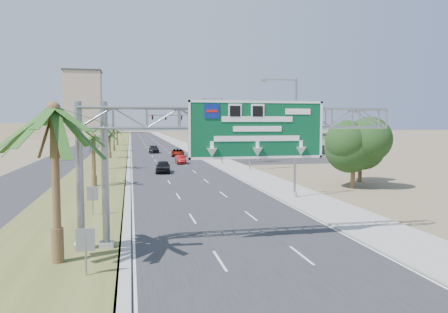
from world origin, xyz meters
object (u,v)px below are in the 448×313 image
at_px(palm_near, 54,110).
at_px(car_left_lane, 163,167).
at_px(car_mid_lane, 180,160).
at_px(car_right_lane, 178,153).
at_px(pole_sign_red_far, 199,121).
at_px(pole_sign_blue, 250,127).
at_px(store_building, 282,145).
at_px(pole_sign_red_near, 250,116).
at_px(signal_mast, 189,130).
at_px(car_far, 154,149).
at_px(sign_gantry, 226,129).

relative_size(palm_near, car_left_lane, 1.86).
bearing_deg(car_mid_lane, palm_near, -103.08).
bearing_deg(car_right_lane, car_mid_lane, -89.18).
relative_size(car_left_lane, pole_sign_red_far, 0.53).
bearing_deg(pole_sign_blue, store_building, 52.40).
height_order(pole_sign_red_near, pole_sign_blue, pole_sign_red_near).
height_order(car_left_lane, car_right_lane, car_left_lane).
bearing_deg(pole_sign_red_near, car_right_lane, 105.28).
bearing_deg(store_building, car_left_lane, -135.91).
distance_m(store_building, car_right_lane, 19.61).
relative_size(signal_mast, pole_sign_red_near, 1.14).
bearing_deg(store_building, pole_sign_red_near, -118.96).
distance_m(signal_mast, car_right_lane, 5.84).
bearing_deg(car_left_lane, car_far, 94.27).
distance_m(store_building, pole_sign_blue, 16.12).
distance_m(car_left_lane, car_right_lane, 26.40).
bearing_deg(pole_sign_blue, car_left_lane, -143.18).
xyz_separation_m(sign_gantry, car_mid_lane, (2.56, 44.34, -5.41)).
distance_m(store_building, car_mid_lane, 23.66).
relative_size(car_left_lane, car_right_lane, 0.89).
height_order(sign_gantry, pole_sign_blue, pole_sign_blue).
height_order(car_far, pole_sign_blue, pole_sign_blue).
relative_size(car_mid_lane, car_right_lane, 0.78).
distance_m(palm_near, car_mid_lane, 47.90).
xyz_separation_m(sign_gantry, car_far, (-0.21, 68.87, -5.33)).
xyz_separation_m(sign_gantry, pole_sign_red_near, (10.59, 33.53, 1.07)).
xyz_separation_m(sign_gantry, car_right_lane, (3.68, 58.81, -5.35)).
xyz_separation_m(car_far, pole_sign_red_near, (10.80, -35.33, 6.40)).
xyz_separation_m(palm_near, car_right_lane, (11.82, 60.74, -6.23)).
xyz_separation_m(car_left_lane, car_mid_lane, (3.50, 11.52, -0.12)).
relative_size(car_mid_lane, pole_sign_blue, 0.52).
relative_size(sign_gantry, pole_sign_red_far, 1.97).
relative_size(car_far, pole_sign_blue, 0.67).
distance_m(sign_gantry, pole_sign_blue, 45.65).
xyz_separation_m(car_mid_lane, pole_sign_red_near, (8.03, -10.81, 6.48)).
relative_size(palm_near, car_right_lane, 1.65).
relative_size(sign_gantry, car_mid_lane, 4.24).
bearing_deg(pole_sign_red_far, signal_mast, -108.85).
xyz_separation_m(car_right_lane, car_far, (-3.90, 10.05, 0.02)).
distance_m(sign_gantry, car_mid_lane, 44.74).
height_order(store_building, car_far, store_building).
xyz_separation_m(car_right_lane, pole_sign_red_far, (6.38, 14.44, 6.01)).
bearing_deg(pole_sign_blue, pole_sign_red_near, -105.93).
height_order(palm_near, pole_sign_red_far, pole_sign_red_far).
height_order(signal_mast, car_left_lane, signal_mast).
distance_m(palm_near, car_far, 71.51).
distance_m(pole_sign_red_near, pole_sign_blue, 10.60).
distance_m(car_right_lane, pole_sign_red_near, 26.98).
bearing_deg(store_building, sign_gantry, -112.36).
relative_size(signal_mast, car_left_lane, 2.28).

